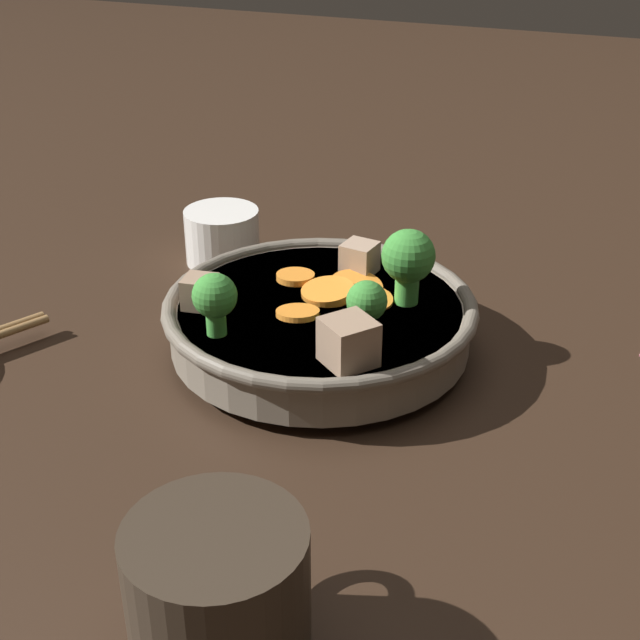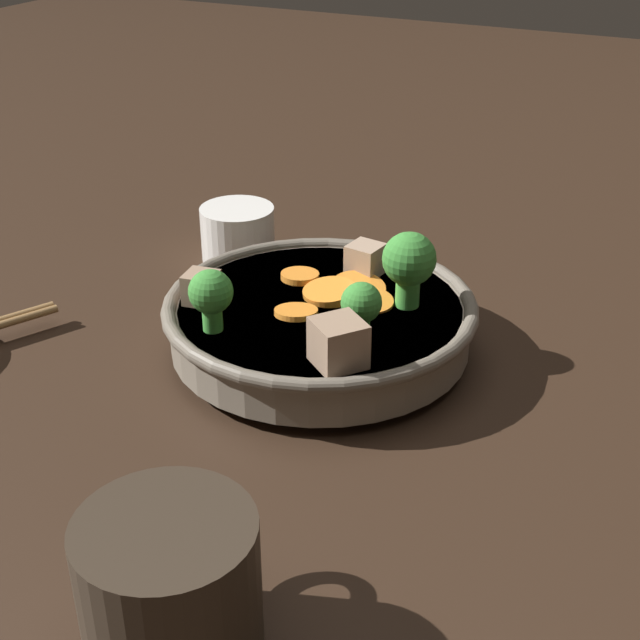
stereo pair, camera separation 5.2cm
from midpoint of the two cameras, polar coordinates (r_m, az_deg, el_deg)
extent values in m
plane|color=black|center=(0.75, -1.97, -2.14)|extent=(3.00, 3.00, 0.00)
cylinder|color=slate|center=(0.75, -1.98, -1.81)|extent=(0.14, 0.14, 0.01)
cylinder|color=slate|center=(0.74, -2.01, -0.28)|extent=(0.25, 0.25, 0.04)
torus|color=#685F52|center=(0.73, -2.03, 0.95)|extent=(0.26, 0.26, 0.01)
cylinder|color=brown|center=(0.74, -2.02, 0.27)|extent=(0.23, 0.23, 0.02)
cylinder|color=orange|center=(0.77, -3.51, 2.75)|extent=(0.04, 0.04, 0.01)
cylinder|color=orange|center=(0.74, -1.45, 1.76)|extent=(0.06, 0.06, 0.01)
cylinder|color=orange|center=(0.76, 0.36, 2.14)|extent=(0.06, 0.06, 0.01)
cylinder|color=orange|center=(0.73, 1.26, 1.25)|extent=(0.05, 0.05, 0.01)
cylinder|color=orange|center=(0.71, -3.51, 0.42)|extent=(0.05, 0.05, 0.01)
cylinder|color=green|center=(0.73, 3.56, 2.04)|extent=(0.02, 0.02, 0.03)
sphere|color=#388433|center=(0.72, 3.62, 4.08)|extent=(0.04, 0.04, 0.04)
cylinder|color=green|center=(0.68, 0.79, -0.35)|extent=(0.01, 0.01, 0.02)
sphere|color=#388433|center=(0.67, 0.81, 1.19)|extent=(0.03, 0.03, 0.03)
cylinder|color=green|center=(0.69, -8.80, -0.16)|extent=(0.02, 0.02, 0.02)
sphere|color=#388433|center=(0.68, -8.94, 1.51)|extent=(0.03, 0.03, 0.03)
cube|color=#9E7F66|center=(0.73, -9.70, 1.74)|extent=(0.03, 0.03, 0.03)
cube|color=tan|center=(0.78, 0.64, 3.95)|extent=(0.03, 0.03, 0.03)
cube|color=#9E7F66|center=(0.64, -0.47, -1.46)|extent=(0.05, 0.05, 0.03)
cylinder|color=white|center=(0.91, -7.90, 5.31)|extent=(0.08, 0.08, 0.06)
cylinder|color=brown|center=(0.91, -7.97, 6.28)|extent=(0.06, 0.06, 0.00)
cylinder|color=#33281E|center=(0.48, -9.76, -17.19)|extent=(0.09, 0.09, 0.09)
torus|color=#33281E|center=(0.51, -7.03, -13.38)|extent=(0.05, 0.01, 0.05)
camera|label=1|loc=(0.03, -92.01, -1.09)|focal=50.00mm
camera|label=2|loc=(0.03, 87.99, 1.09)|focal=50.00mm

